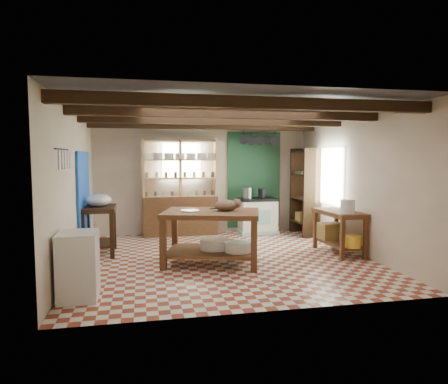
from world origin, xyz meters
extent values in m
cube|color=#973421|center=(0.00, 0.00, -0.01)|extent=(5.00, 5.00, 0.02)
cube|color=#4A494E|center=(0.00, 0.00, 2.60)|extent=(5.00, 5.00, 0.02)
cube|color=beige|center=(0.00, 2.50, 1.30)|extent=(5.00, 0.04, 2.60)
cube|color=beige|center=(0.00, -2.50, 1.30)|extent=(5.00, 0.04, 2.60)
cube|color=beige|center=(-2.50, 0.00, 1.30)|extent=(0.04, 5.00, 2.60)
cube|color=beige|center=(2.50, 0.00, 1.30)|extent=(0.04, 5.00, 2.60)
cube|color=#372313|center=(0.00, 0.00, 2.48)|extent=(5.00, 3.80, 0.15)
cube|color=blue|center=(-2.47, 0.90, 1.10)|extent=(0.04, 1.40, 1.60)
cube|color=#1D4A2E|center=(1.25, 2.47, 1.25)|extent=(1.30, 0.04, 2.30)
cube|color=#B6C8B1|center=(-0.50, 2.48, 1.70)|extent=(0.90, 0.02, 0.80)
cube|color=#B6C8B1|center=(2.48, 1.00, 1.40)|extent=(0.02, 1.30, 1.20)
cube|color=black|center=(-2.44, -1.20, 1.78)|extent=(0.06, 0.90, 0.28)
cube|color=black|center=(1.25, 2.05, 2.18)|extent=(0.86, 0.12, 0.36)
cube|color=#DDB680|center=(-0.55, 2.31, 1.10)|extent=(1.70, 0.34, 2.20)
cube|color=#372313|center=(2.28, 1.80, 1.00)|extent=(0.40, 0.86, 2.00)
cube|color=brown|center=(-0.28, -0.29, 0.45)|extent=(1.81, 1.46, 0.90)
cube|color=white|center=(1.25, 2.15, 0.42)|extent=(0.86, 0.58, 0.84)
cube|color=#372313|center=(-2.20, 0.77, 0.45)|extent=(0.62, 0.89, 0.89)
cube|color=white|center=(-2.22, -1.60, 0.43)|extent=(0.48, 0.57, 0.85)
cube|color=brown|center=(2.18, -0.06, 0.40)|extent=(0.60, 1.14, 0.80)
ellipsoid|color=#7D6148|center=(-0.03, -0.31, 0.99)|extent=(0.43, 0.35, 0.18)
cylinder|color=#929299|center=(-0.63, -0.24, 0.91)|extent=(0.38, 0.38, 0.02)
cylinder|color=white|center=(-0.22, -0.26, 0.33)|extent=(0.63, 0.63, 0.18)
cylinder|color=white|center=(0.12, -0.51, 0.32)|extent=(0.55, 0.55, 0.16)
cylinder|color=#929299|center=(1.00, 2.15, 0.97)|extent=(0.22, 0.22, 0.25)
cylinder|color=black|center=(1.35, 2.15, 0.95)|extent=(0.18, 0.18, 0.22)
ellipsoid|color=white|center=(-2.20, 0.77, 1.01)|extent=(0.47, 0.47, 0.23)
cylinder|color=white|center=(2.14, -0.41, 0.92)|extent=(0.26, 0.26, 0.25)
cube|color=olive|center=(2.17, 0.24, 0.37)|extent=(0.45, 0.37, 0.31)
cylinder|color=yellow|center=(2.20, -0.51, 0.32)|extent=(0.31, 0.31, 0.22)
camera|label=1|loc=(-1.41, -6.82, 1.80)|focal=32.00mm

